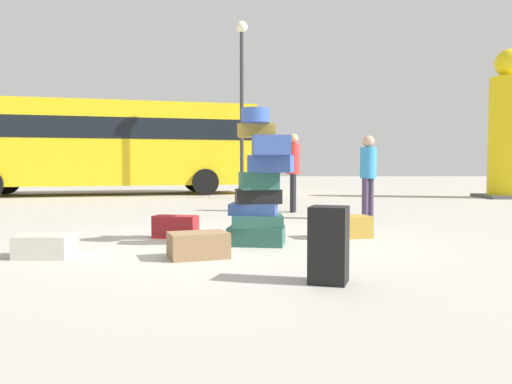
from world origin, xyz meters
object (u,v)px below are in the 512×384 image
object	(u,v)px
suitcase_tower	(260,189)
lamp_post	(242,81)
person_bearded_onlooker	(293,165)
person_tourist_with_camera	(368,170)
yellow_dummy_statue	(508,132)
suitcase_black_foreground_near	(329,245)
suitcase_brown_white_trunk	(198,245)
parked_bus	(103,142)
suitcase_maroon_left_side	(175,227)
suitcase_cream_upright_blue	(45,246)
suitcase_tan_right_side	(344,227)

from	to	relation	value
suitcase_tower	lamp_post	xyz separation A→B (m)	(-0.43, 9.18, 2.89)
person_bearded_onlooker	person_tourist_with_camera	xyz separation A→B (m)	(1.28, -1.55, -0.08)
suitcase_tower	yellow_dummy_statue	size ratio (longest dim) A/B	0.38
suitcase_black_foreground_near	suitcase_brown_white_trunk	size ratio (longest dim) A/B	1.05
suitcase_tower	parked_bus	bearing A→B (deg)	115.56
person_tourist_with_camera	parked_bus	size ratio (longest dim) A/B	0.15
suitcase_maroon_left_side	suitcase_cream_upright_blue	world-z (taller)	suitcase_maroon_left_side
suitcase_tower	suitcase_cream_upright_blue	size ratio (longest dim) A/B	2.99
suitcase_tan_right_side	suitcase_black_foreground_near	size ratio (longest dim) A/B	1.10
person_bearded_onlooker	parked_bus	distance (m)	8.96
lamp_post	parked_bus	bearing A→B (deg)	158.93
suitcase_black_foreground_near	suitcase_brown_white_trunk	distance (m)	1.75
suitcase_cream_upright_blue	person_tourist_with_camera	world-z (taller)	person_tourist_with_camera
suitcase_tan_right_side	suitcase_maroon_left_side	world-z (taller)	suitcase_maroon_left_side
suitcase_tower	person_bearded_onlooker	world-z (taller)	suitcase_tower
suitcase_brown_white_trunk	suitcase_cream_upright_blue	size ratio (longest dim) A/B	1.09
suitcase_tan_right_side	suitcase_cream_upright_blue	distance (m)	3.90
suitcase_maroon_left_side	person_bearded_onlooker	world-z (taller)	person_bearded_onlooker
suitcase_maroon_left_side	person_tourist_with_camera	world-z (taller)	person_tourist_with_camera
suitcase_tan_right_side	person_tourist_with_camera	size ratio (longest dim) A/B	0.47
person_tourist_with_camera	suitcase_tan_right_side	bearing A→B (deg)	19.18
person_bearded_onlooker	lamp_post	world-z (taller)	lamp_post
suitcase_cream_upright_blue	person_bearded_onlooker	bearing A→B (deg)	59.62
lamp_post	suitcase_cream_upright_blue	bearing A→B (deg)	-101.11
suitcase_brown_white_trunk	lamp_post	xyz separation A→B (m)	(0.26, 10.09, 3.47)
person_tourist_with_camera	lamp_post	world-z (taller)	lamp_post
suitcase_tan_right_side	suitcase_cream_upright_blue	bearing A→B (deg)	-171.25
parked_bus	lamp_post	world-z (taller)	lamp_post
suitcase_maroon_left_side	person_bearded_onlooker	distance (m)	4.46
suitcase_cream_upright_blue	yellow_dummy_statue	distance (m)	14.55
suitcase_brown_white_trunk	suitcase_cream_upright_blue	xyz separation A→B (m)	(-1.71, 0.04, -0.02)
suitcase_tower	parked_bus	world-z (taller)	parked_bus
suitcase_maroon_left_side	lamp_post	size ratio (longest dim) A/B	0.11
yellow_dummy_statue	suitcase_maroon_left_side	bearing A→B (deg)	-136.27
suitcase_black_foreground_near	parked_bus	world-z (taller)	parked_bus
suitcase_maroon_left_side	lamp_post	distance (m)	9.28
suitcase_brown_white_trunk	parked_bus	bearing A→B (deg)	91.45
suitcase_tan_right_side	parked_bus	bearing A→B (deg)	108.14
suitcase_tan_right_side	yellow_dummy_statue	world-z (taller)	yellow_dummy_statue
yellow_dummy_statue	lamp_post	xyz separation A→B (m)	(-8.30, -0.07, 1.54)
suitcase_tower	suitcase_brown_white_trunk	world-z (taller)	suitcase_tower
suitcase_brown_white_trunk	person_bearded_onlooker	bearing A→B (deg)	55.11
person_bearded_onlooker	parked_bus	size ratio (longest dim) A/B	0.16
suitcase_cream_upright_blue	yellow_dummy_statue	xyz separation A→B (m)	(10.27, 10.12, 1.94)
person_tourist_with_camera	parked_bus	bearing A→B (deg)	-98.03
suitcase_maroon_left_side	parked_bus	world-z (taller)	parked_bus
suitcase_tan_right_side	suitcase_black_foreground_near	bearing A→B (deg)	-116.70
person_tourist_with_camera	suitcase_tower	bearing A→B (deg)	4.64
suitcase_brown_white_trunk	parked_bus	xyz separation A→B (m)	(-4.59, 11.96, 1.69)
suitcase_cream_upright_blue	lamp_post	size ratio (longest dim) A/B	0.11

